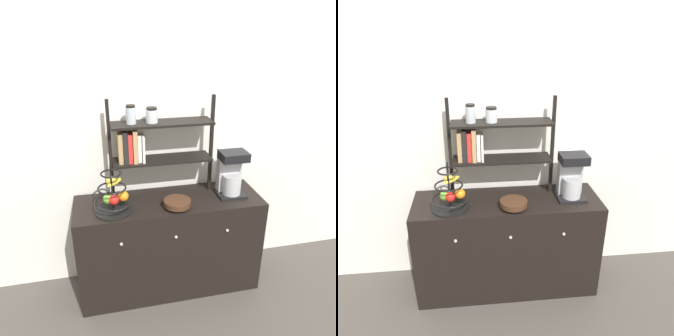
# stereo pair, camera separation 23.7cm
# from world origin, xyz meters

# --- Properties ---
(ground_plane) EXTENTS (12.00, 12.00, 0.00)m
(ground_plane) POSITION_xyz_m (0.00, 0.00, 0.00)
(ground_plane) COLOR #47423D
(wall_back) EXTENTS (7.00, 0.05, 2.60)m
(wall_back) POSITION_xyz_m (0.00, 0.50, 1.30)
(wall_back) COLOR silver
(wall_back) RESTS_ON ground_plane
(sideboard) EXTENTS (1.42, 0.47, 0.80)m
(sideboard) POSITION_xyz_m (0.00, 0.23, 0.40)
(sideboard) COLOR black
(sideboard) RESTS_ON ground_plane
(coffee_maker) EXTENTS (0.21, 0.20, 0.36)m
(coffee_maker) POSITION_xyz_m (0.49, 0.24, 0.97)
(coffee_maker) COLOR black
(coffee_maker) RESTS_ON sideboard
(fruit_stand) EXTENTS (0.26, 0.26, 0.36)m
(fruit_stand) POSITION_xyz_m (-0.41, 0.15, 0.92)
(fruit_stand) COLOR black
(fruit_stand) RESTS_ON sideboard
(wooden_bowl) EXTENTS (0.20, 0.20, 0.06)m
(wooden_bowl) POSITION_xyz_m (0.04, 0.11, 0.83)
(wooden_bowl) COLOR #422819
(wooden_bowl) RESTS_ON sideboard
(shelf_hutch) EXTENTS (0.79, 0.20, 0.76)m
(shelf_hutch) POSITION_xyz_m (-0.14, 0.35, 1.24)
(shelf_hutch) COLOR black
(shelf_hutch) RESTS_ON sideboard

